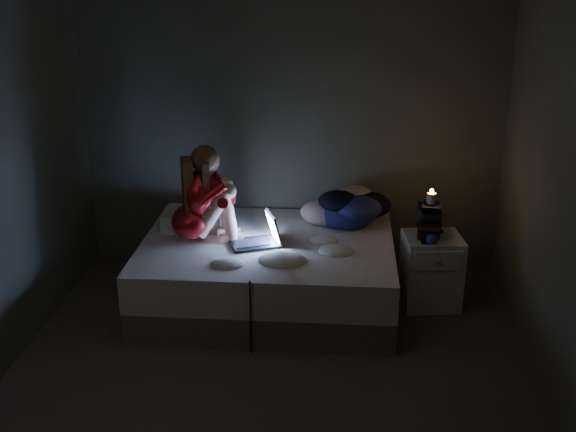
# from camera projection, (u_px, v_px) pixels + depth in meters

# --- Properties ---
(floor) EXTENTS (3.60, 3.80, 0.02)m
(floor) POSITION_uv_depth(u_px,v_px,m) (269.00, 382.00, 4.79)
(floor) COLOR #2A2827
(floor) RESTS_ON ground
(wall_back) EXTENTS (3.60, 0.02, 2.60)m
(wall_back) POSITION_uv_depth(u_px,v_px,m) (291.00, 123.00, 6.09)
(wall_back) COLOR #545950
(wall_back) RESTS_ON ground
(wall_front) EXTENTS (3.60, 0.02, 2.60)m
(wall_front) POSITION_uv_depth(u_px,v_px,m) (209.00, 377.00, 2.54)
(wall_front) COLOR #545950
(wall_front) RESTS_ON ground
(wall_right) EXTENTS (0.02, 3.80, 2.60)m
(wall_right) POSITION_uv_depth(u_px,v_px,m) (574.00, 206.00, 4.18)
(wall_right) COLOR #545950
(wall_right) RESTS_ON ground
(bed) EXTENTS (1.97, 1.48, 0.54)m
(bed) POSITION_uv_depth(u_px,v_px,m) (268.00, 273.00, 5.72)
(bed) COLOR #B4AFA3
(bed) RESTS_ON ground
(pillow) EXTENTS (0.47, 0.34, 0.14)m
(pillow) POSITION_uv_depth(u_px,v_px,m) (193.00, 219.00, 5.90)
(pillow) COLOR silver
(pillow) RESTS_ON bed
(woman) EXTENTS (0.56, 0.45, 0.78)m
(woman) POSITION_uv_depth(u_px,v_px,m) (190.00, 195.00, 5.49)
(woman) COLOR #8C0300
(woman) RESTS_ON bed
(laptop) EXTENTS (0.45, 0.38, 0.26)m
(laptop) POSITION_uv_depth(u_px,v_px,m) (254.00, 229.00, 5.51)
(laptop) COLOR black
(laptop) RESTS_ON bed
(clothes_pile) EXTENTS (0.67, 0.62, 0.33)m
(clothes_pile) POSITION_uv_depth(u_px,v_px,m) (346.00, 206.00, 5.90)
(clothes_pile) COLOR navy
(clothes_pile) RESTS_ON bed
(nightstand) EXTENTS (0.49, 0.45, 0.59)m
(nightstand) POSITION_uv_depth(u_px,v_px,m) (431.00, 271.00, 5.70)
(nightstand) COLOR silver
(nightstand) RESTS_ON ground
(book_stack) EXTENTS (0.19, 0.25, 0.25)m
(book_stack) POSITION_uv_depth(u_px,v_px,m) (430.00, 221.00, 5.57)
(book_stack) COLOR black
(book_stack) RESTS_ON nightstand
(candle) EXTENTS (0.07, 0.07, 0.08)m
(candle) POSITION_uv_depth(u_px,v_px,m) (431.00, 201.00, 5.51)
(candle) COLOR beige
(candle) RESTS_ON book_stack
(phone) EXTENTS (0.08, 0.14, 0.01)m
(phone) POSITION_uv_depth(u_px,v_px,m) (423.00, 240.00, 5.53)
(phone) COLOR black
(phone) RESTS_ON nightstand
(blue_orb) EXTENTS (0.08, 0.08, 0.08)m
(blue_orb) POSITION_uv_depth(u_px,v_px,m) (429.00, 239.00, 5.45)
(blue_orb) COLOR navy
(blue_orb) RESTS_ON nightstand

